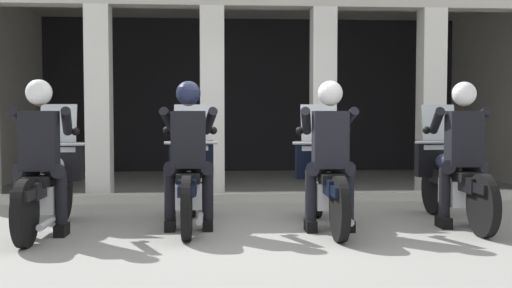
% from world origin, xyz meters
% --- Properties ---
extents(ground_plane, '(80.00, 80.00, 0.00)m').
position_xyz_m(ground_plane, '(0.00, 3.00, 0.00)').
color(ground_plane, gray).
extents(station_building, '(9.32, 4.68, 3.39)m').
position_xyz_m(station_building, '(0.32, 4.88, 2.11)').
color(station_building, black).
rests_on(station_building, ground).
extents(kerb_strip, '(8.82, 0.24, 0.12)m').
position_xyz_m(kerb_strip, '(0.32, 2.08, 0.06)').
color(kerb_strip, '#B7B5AD').
rests_on(kerb_strip, ground).
extents(motorcycle_far_left, '(0.62, 2.04, 1.35)m').
position_xyz_m(motorcycle_far_left, '(-2.22, 0.10, 0.50)').
color(motorcycle_far_left, black).
rests_on(motorcycle_far_left, ground).
extents(police_officer_far_left, '(0.63, 0.61, 1.58)m').
position_xyz_m(police_officer_far_left, '(-2.22, -0.18, 0.94)').
color(police_officer_far_left, black).
rests_on(police_officer_far_left, ground).
extents(motorcycle_center_left, '(0.62, 2.04, 1.35)m').
position_xyz_m(motorcycle_center_left, '(-0.74, 0.31, 0.50)').
color(motorcycle_center_left, black).
rests_on(motorcycle_center_left, ground).
extents(police_officer_center_left, '(0.63, 0.61, 1.58)m').
position_xyz_m(police_officer_center_left, '(-0.74, 0.03, 0.94)').
color(police_officer_center_left, black).
rests_on(police_officer_center_left, ground).
extents(motorcycle_center_right, '(0.62, 2.04, 1.35)m').
position_xyz_m(motorcycle_center_right, '(0.74, 0.16, 0.50)').
color(motorcycle_center_right, black).
rests_on(motorcycle_center_right, ground).
extents(police_officer_center_right, '(0.63, 0.61, 1.58)m').
position_xyz_m(police_officer_center_right, '(0.74, -0.12, 0.94)').
color(police_officer_center_right, black).
rests_on(police_officer_center_right, ground).
extents(motorcycle_far_right, '(0.62, 2.04, 1.35)m').
position_xyz_m(motorcycle_far_right, '(2.22, 0.27, 0.50)').
color(motorcycle_far_right, black).
rests_on(motorcycle_far_right, ground).
extents(police_officer_far_right, '(0.63, 0.61, 1.58)m').
position_xyz_m(police_officer_far_right, '(2.22, -0.01, 0.94)').
color(police_officer_far_right, black).
rests_on(police_officer_far_right, ground).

